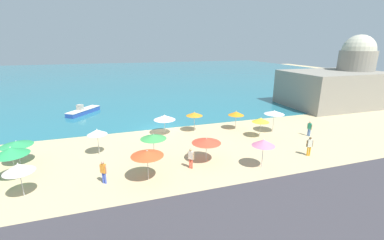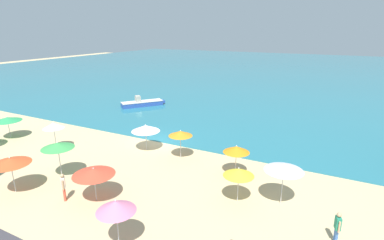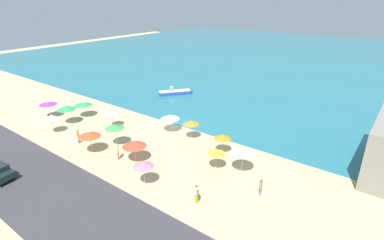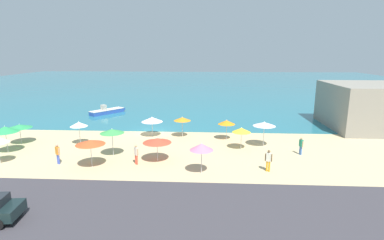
# 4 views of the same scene
# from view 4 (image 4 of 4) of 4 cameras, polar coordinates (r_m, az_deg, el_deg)

# --- Properties ---
(ground_plane) EXTENTS (160.00, 160.00, 0.00)m
(ground_plane) POSITION_cam_4_polar(r_m,az_deg,el_deg) (35.71, -7.37, -2.21)
(ground_plane) COLOR #CEB484
(sea) EXTENTS (150.00, 110.00, 0.05)m
(sea) POSITION_cam_4_polar(r_m,az_deg,el_deg) (89.60, -0.96, 6.93)
(sea) COLOR #267182
(sea) RESTS_ON ground_plane
(coastal_road) EXTENTS (80.00, 8.00, 0.06)m
(coastal_road) POSITION_cam_4_polar(r_m,az_deg,el_deg) (19.46, -17.37, -15.89)
(coastal_road) COLOR #3B383E
(coastal_road) RESTS_ON ground_plane
(beach_umbrella_1) EXTENTS (2.36, 2.36, 2.25)m
(beach_umbrella_1) POSITION_cam_4_polar(r_m,az_deg,el_deg) (33.32, -7.62, 0.10)
(beach_umbrella_1) COLOR #B2B2B7
(beach_umbrella_1) RESTS_ON ground_plane
(beach_umbrella_2) EXTENTS (2.36, 2.36, 2.37)m
(beach_umbrella_2) POSITION_cam_4_polar(r_m,az_deg,el_deg) (25.49, -18.81, -4.02)
(beach_umbrella_2) COLOR #B2B2B7
(beach_umbrella_2) RESTS_ON ground_plane
(beach_umbrella_3) EXTENTS (1.72, 1.72, 2.42)m
(beach_umbrella_3) POSITION_cam_4_polar(r_m,az_deg,el_deg) (32.10, -20.77, -0.75)
(beach_umbrella_3) COLOR #B2B2B7
(beach_umbrella_3) RESTS_ON ground_plane
(beach_umbrella_4) EXTENTS (2.44, 2.44, 2.07)m
(beach_umbrella_4) POSITION_cam_4_polar(r_m,az_deg,el_deg) (35.13, -30.04, -1.04)
(beach_umbrella_4) COLOR #B2B2B7
(beach_umbrella_4) RESTS_ON ground_plane
(beach_umbrella_5) EXTENTS (1.86, 1.86, 2.31)m
(beach_umbrella_5) POSITION_cam_4_polar(r_m,az_deg,el_deg) (32.71, -1.86, 0.19)
(beach_umbrella_5) COLOR #B2B2B7
(beach_umbrella_5) RESTS_ON ground_plane
(beach_umbrella_7) EXTENTS (2.14, 2.14, 2.58)m
(beach_umbrella_7) POSITION_cam_4_polar(r_m,az_deg,el_deg) (27.55, -15.00, -2.07)
(beach_umbrella_7) COLOR #B2B2B7
(beach_umbrella_7) RESTS_ON ground_plane
(beach_umbrella_8) EXTENTS (2.46, 2.46, 2.11)m
(beach_umbrella_8) POSITION_cam_4_polar(r_m,az_deg,el_deg) (25.66, -6.67, -3.89)
(beach_umbrella_8) COLOR #B2B2B7
(beach_umbrella_8) RESTS_ON ground_plane
(beach_umbrella_9) EXTENTS (1.79, 1.79, 2.21)m
(beach_umbrella_9) POSITION_cam_4_polar(r_m,az_deg,el_deg) (28.97, 9.40, -1.90)
(beach_umbrella_9) COLOR #B2B2B7
(beach_umbrella_9) RESTS_ON ground_plane
(beach_umbrella_10) EXTENTS (1.81, 1.81, 2.21)m
(beach_umbrella_10) POSITION_cam_4_polar(r_m,az_deg,el_deg) (31.92, 6.61, -0.43)
(beach_umbrella_10) COLOR #B2B2B7
(beach_umbrella_10) RESTS_ON ground_plane
(beach_umbrella_11) EXTENTS (1.82, 1.82, 2.49)m
(beach_umbrella_11) POSITION_cam_4_polar(r_m,az_deg,el_deg) (22.83, 1.82, -5.14)
(beach_umbrella_11) COLOR #B2B2B7
(beach_umbrella_11) RESTS_ON ground_plane
(beach_umbrella_12) EXTENTS (2.20, 2.20, 2.57)m
(beach_umbrella_12) POSITION_cam_4_polar(r_m,az_deg,el_deg) (30.14, 13.61, -0.76)
(beach_umbrella_12) COLOR #B2B2B7
(beach_umbrella_12) RESTS_ON ground_plane
(beach_umbrella_13) EXTENTS (2.35, 2.35, 2.59)m
(beach_umbrella_13) POSITION_cam_4_polar(r_m,az_deg,el_deg) (32.47, -32.06, -1.52)
(beach_umbrella_13) COLOR #B2B2B7
(beach_umbrella_13) RESTS_ON ground_plane
(bather_0) EXTENTS (0.47, 0.39, 1.74)m
(bather_0) POSITION_cam_4_polar(r_m,az_deg,el_deg) (27.50, -24.23, -5.72)
(bather_0) COLOR #4158BF
(bather_0) RESTS_ON ground_plane
(bather_1) EXTENTS (0.54, 0.33, 1.77)m
(bather_1) POSITION_cam_4_polar(r_m,az_deg,el_deg) (24.33, 14.36, -7.28)
(bather_1) COLOR orange
(bather_1) RESTS_ON ground_plane
(bather_2) EXTENTS (0.32, 0.55, 1.66)m
(bather_2) POSITION_cam_4_polar(r_m,az_deg,el_deg) (29.09, 20.05, -4.49)
(bather_2) COLOR #4673BA
(bather_2) RESTS_ON ground_plane
(bather_3) EXTENTS (0.44, 0.41, 1.72)m
(bather_3) POSITION_cam_4_polar(r_m,az_deg,el_deg) (25.45, -10.60, -6.26)
(bather_3) COLOR #EC543F
(bather_3) RESTS_ON ground_plane
(skiff_nearshore) EXTENTS (4.41, 5.22, 1.41)m
(skiff_nearshore) POSITION_cam_4_polar(r_m,az_deg,el_deg) (47.29, -15.87, 1.64)
(skiff_nearshore) COLOR #2C4EA4
(skiff_nearshore) RESTS_ON sea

